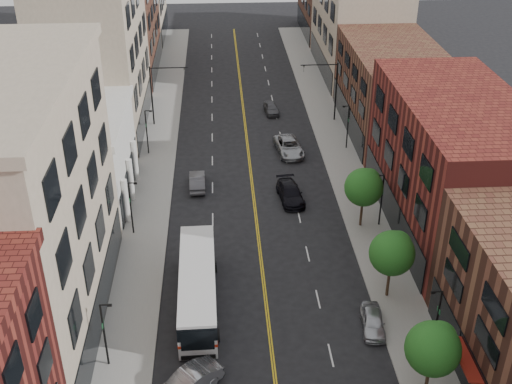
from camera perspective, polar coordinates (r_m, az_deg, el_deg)
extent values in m
cube|color=gray|center=(67.24, -9.02, 1.53)|extent=(4.00, 110.00, 0.15)
cube|color=gray|center=(68.16, 7.96, 2.03)|extent=(4.00, 110.00, 0.15)
cube|color=tan|center=(45.50, -20.81, -1.90)|extent=(10.00, 22.00, 18.00)
cube|color=silver|center=(63.08, -15.91, 2.75)|extent=(10.00, 14.00, 8.00)
cube|color=tan|center=(76.78, -14.12, 11.84)|extent=(10.00, 20.00, 18.00)
cube|color=brown|center=(96.18, -12.14, 14.65)|extent=(10.00, 20.00, 15.00)
cube|color=#5B1B18|center=(57.99, 17.16, 2.33)|extent=(10.00, 22.00, 12.00)
cube|color=brown|center=(76.67, 12.04, 8.89)|extent=(10.00, 20.00, 10.00)
cube|color=tan|center=(95.51, 9.02, 14.52)|extent=(10.00, 22.00, 14.00)
cube|color=brown|center=(114.90, 6.91, 16.43)|extent=(10.00, 18.00, 11.00)
cylinder|color=black|center=(42.91, 14.96, -15.89)|extent=(0.22, 0.22, 2.50)
sphere|color=#185016|center=(41.11, 15.44, -13.29)|extent=(3.40, 3.40, 3.40)
sphere|color=#185016|center=(41.20, 16.05, -12.32)|extent=(2.04, 2.04, 2.04)
cylinder|color=black|center=(50.04, 11.68, -7.83)|extent=(0.22, 0.22, 2.50)
sphere|color=#185016|center=(48.51, 11.99, -5.34)|extent=(3.40, 3.40, 3.40)
sphere|color=#185016|center=(48.67, 12.51, -4.55)|extent=(2.04, 2.04, 2.04)
cylinder|color=black|center=(58.02, 9.34, -1.86)|extent=(0.22, 0.22, 2.50)
sphere|color=#185016|center=(56.71, 9.55, 0.42)|extent=(3.40, 3.40, 3.40)
sphere|color=#185016|center=(56.92, 10.00, 1.08)|extent=(2.04, 2.04, 2.04)
cylinder|color=black|center=(43.78, -13.32, -12.28)|extent=(0.14, 0.14, 5.00)
cylinder|color=black|center=(42.12, -13.24, -9.74)|extent=(0.70, 0.10, 0.10)
cube|color=black|center=(42.11, -12.89, -9.79)|extent=(0.28, 0.14, 0.14)
cube|color=#19592D|center=(43.20, -13.46, -11.38)|extent=(0.04, 0.55, 0.35)
cylinder|color=black|center=(56.58, -11.06, -1.43)|extent=(0.14, 0.14, 5.00)
cylinder|color=black|center=(55.31, -10.94, 0.80)|extent=(0.70, 0.10, 0.10)
cube|color=black|center=(55.30, -10.68, 0.76)|extent=(0.28, 0.14, 0.14)
cube|color=#19592D|center=(56.13, -11.15, -0.65)|extent=(0.04, 0.55, 0.35)
cylinder|color=black|center=(70.70, -9.68, 5.25)|extent=(0.14, 0.14, 5.00)
cylinder|color=black|center=(69.68, -9.57, 7.14)|extent=(0.70, 0.10, 0.10)
cube|color=black|center=(69.67, -9.36, 7.11)|extent=(0.28, 0.14, 0.14)
cube|color=#19592D|center=(70.34, -9.74, 5.92)|extent=(0.04, 0.55, 0.35)
cylinder|color=black|center=(45.32, 15.78, -10.98)|extent=(0.14, 0.14, 5.00)
cylinder|color=black|center=(43.67, 15.79, -8.52)|extent=(0.70, 0.10, 0.10)
cube|color=black|center=(43.62, 15.47, -8.60)|extent=(0.28, 0.14, 0.14)
cube|color=#19592D|center=(44.76, 15.94, -10.10)|extent=(0.04, 0.55, 0.35)
cylinder|color=black|center=(57.78, 11.09, -0.74)|extent=(0.14, 0.14, 5.00)
cylinder|color=black|center=(56.50, 10.98, 1.44)|extent=(0.70, 0.10, 0.10)
cube|color=black|center=(56.46, 10.73, 1.39)|extent=(0.28, 0.14, 0.14)
cube|color=#19592D|center=(57.34, 11.17, 0.04)|extent=(0.04, 0.55, 0.35)
cylinder|color=black|center=(71.66, 8.16, 5.73)|extent=(0.14, 0.14, 5.00)
cylinder|color=black|center=(70.63, 8.02, 7.58)|extent=(0.70, 0.10, 0.10)
cube|color=black|center=(70.60, 7.82, 7.54)|extent=(0.28, 0.14, 0.14)
cube|color=#19592D|center=(71.31, 8.21, 6.39)|extent=(0.04, 0.55, 0.35)
cylinder|color=black|center=(77.63, -9.25, 8.43)|extent=(0.18, 0.18, 7.20)
cylinder|color=black|center=(76.29, -7.78, 10.88)|extent=(4.40, 0.12, 0.12)
imported|color=black|center=(76.31, -6.39, 10.65)|extent=(0.15, 0.18, 0.90)
cylinder|color=black|center=(78.51, 7.12, 8.83)|extent=(0.18, 0.18, 7.20)
cylinder|color=black|center=(77.01, 5.64, 11.19)|extent=(4.40, 0.12, 0.12)
imported|color=black|center=(76.88, 4.28, 10.90)|extent=(0.15, 0.18, 0.90)
cube|color=silver|center=(48.33, -5.20, -8.36)|extent=(2.83, 12.18, 2.93)
cube|color=black|center=(47.90, -5.24, -7.70)|extent=(2.87, 12.22, 1.06)
cube|color=#A6200B|center=(48.52, -5.19, -8.65)|extent=(2.87, 12.22, 0.22)
cube|color=black|center=(43.51, -5.22, -13.03)|extent=(2.23, 0.10, 1.62)
cylinder|color=black|center=(46.05, -6.84, -12.68)|extent=(0.30, 0.98, 0.97)
cylinder|color=black|center=(45.97, -3.43, -12.57)|extent=(0.30, 0.98, 0.97)
cylinder|color=black|center=(52.33, -6.61, -6.71)|extent=(0.30, 0.98, 0.97)
cylinder|color=black|center=(52.26, -3.67, -6.61)|extent=(0.30, 0.98, 0.97)
imported|color=#9E9FA5|center=(42.48, -6.06, -16.54)|extent=(4.71, 4.42, 1.58)
imported|color=#B2B5BB|center=(47.43, 10.34, -11.23)|extent=(1.96, 4.05, 1.33)
imported|color=#49494E|center=(64.08, -5.25, 0.97)|extent=(1.69, 4.46, 1.45)
imported|color=black|center=(61.73, 3.07, -0.11)|extent=(2.67, 5.38, 1.50)
imported|color=#97999E|center=(70.88, 2.95, 4.07)|extent=(3.34, 6.01, 1.59)
imported|color=#45454A|center=(81.27, 1.36, 7.45)|extent=(1.97, 4.07, 1.34)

